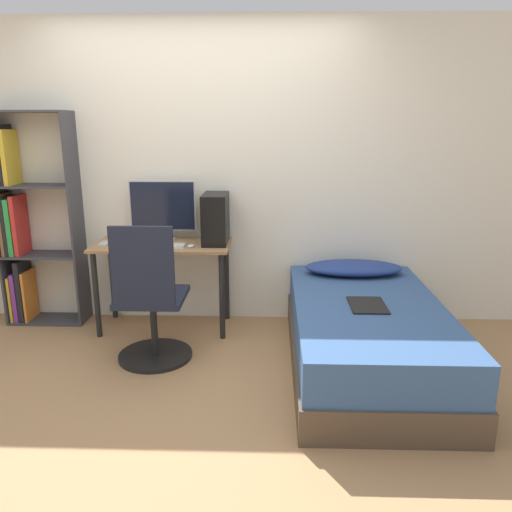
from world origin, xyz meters
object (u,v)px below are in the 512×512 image
bookshelf (25,225)px  monitor (163,208)px  pc_tower (216,219)px  office_chair (151,310)px  bed (366,336)px  keyboard (161,246)px

bookshelf → monitor: bearing=1.8°
bookshelf → monitor: (1.16, 0.04, 0.14)m
pc_tower → office_chair: bearing=-120.2°
bed → pc_tower: 1.51m
bookshelf → pc_tower: bookshelf is taller
bookshelf → office_chair: bearing=-31.5°
monitor → office_chair: bearing=-86.1°
bed → monitor: bearing=152.3°
keyboard → pc_tower: size_ratio=0.92×
office_chair → keyboard: 0.62m
office_chair → pc_tower: (0.40, 0.68, 0.53)m
keyboard → bookshelf: bearing=169.5°
bookshelf → monitor: 1.17m
office_chair → keyboard: size_ratio=2.80×
bookshelf → bed: 2.91m
office_chair → keyboard: bearing=92.3°
keyboard → monitor: bearing=97.0°
keyboard → pc_tower: pc_tower is taller
bookshelf → office_chair: size_ratio=1.72×
monitor → pc_tower: 0.47m
bookshelf → keyboard: 1.22m
bed → monitor: size_ratio=3.38×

